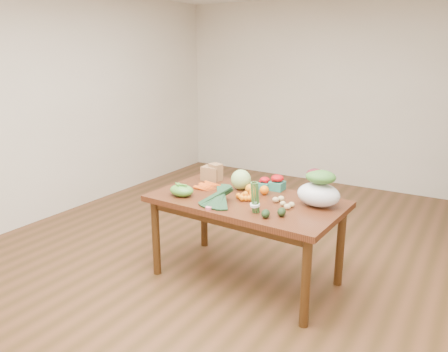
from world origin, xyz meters
The scene contains 23 objects.
floor centered at (0.00, 0.00, 0.00)m, with size 6.00×6.00×0.00m, color brown.
room_walls centered at (0.00, 0.00, 1.35)m, with size 5.02×6.02×2.70m.
dining_table centered at (0.28, -0.32, 0.38)m, with size 1.59×0.88×0.75m, color #542813.
paper_bag centered at (-0.28, -0.01, 0.83)m, with size 0.23×0.19×0.16m, color #966743, non-canonical shape.
cabbage centered at (0.11, -0.12, 0.84)m, with size 0.18×0.18×0.18m, color #B7DA7E.
strawberry_basket_a centered at (0.29, 0.00, 0.79)m, with size 0.10×0.10×0.09m, color red, non-canonical shape.
strawberry_basket_b centered at (0.40, 0.03, 0.81)m, with size 0.12×0.12×0.11m, color red, non-canonical shape.
orange_a centered at (0.24, -0.19, 0.79)m, with size 0.09×0.09×0.09m, color orange.
orange_b centered at (0.36, -0.15, 0.79)m, with size 0.08×0.08×0.08m, color #EF5D0E.
orange_c centered at (0.32, -0.27, 0.79)m, with size 0.08×0.08×0.08m, color orange.
mandarin_cluster centered at (0.29, -0.35, 0.79)m, with size 0.18×0.18×0.08m, color orange, non-canonical shape.
carrots centered at (-0.16, -0.23, 0.76)m, with size 0.22×0.24×0.03m, color #FF5615, non-canonical shape.
snap_pea_bag centered at (-0.23, -0.55, 0.80)m, with size 0.22×0.16×0.10m, color #519332.
kale_bunch centered at (0.15, -0.61, 0.83)m, with size 0.32×0.40×0.16m, color black, non-canonical shape.
asparagus_bundle centered at (0.49, -0.59, 0.88)m, with size 0.08×0.08×0.25m, color #467A38, non-canonical shape.
potato_a centered at (0.53, -0.29, 0.77)m, with size 0.06×0.05×0.05m, color #D7B37C.
potato_b centered at (0.61, -0.33, 0.77)m, with size 0.05×0.04×0.04m, color #D0B678.
potato_c centered at (0.69, -0.33, 0.77)m, with size 0.05×0.05×0.04m, color #CDC176.
potato_d centered at (0.56, -0.23, 0.77)m, with size 0.05×0.05×0.05m, color #DBC37E.
potato_e centered at (0.68, -0.39, 0.77)m, with size 0.05×0.05×0.05m, color #CEB877.
avocado_a centered at (0.61, -0.64, 0.78)m, with size 0.06×0.09×0.06m, color black.
avocado_b centered at (0.70, -0.54, 0.78)m, with size 0.06×0.10×0.06m, color black.
salad_bag centered at (0.85, -0.19, 0.88)m, with size 0.35×0.26×0.27m, color silver, non-canonical shape.
Camera 1 is at (1.92, -3.40, 1.93)m, focal length 35.00 mm.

